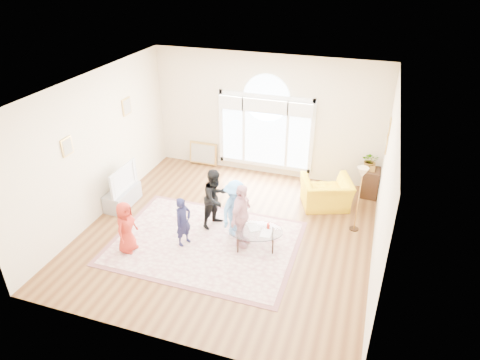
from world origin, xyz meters
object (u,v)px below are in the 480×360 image
(area_rug, at_px, (205,243))
(television, at_px, (120,178))
(tv_console, at_px, (123,197))
(armchair, at_px, (326,193))
(coffee_table, at_px, (256,232))

(area_rug, height_order, television, television)
(tv_console, bearing_deg, armchair, 17.46)
(tv_console, height_order, television, television)
(tv_console, bearing_deg, area_rug, -17.96)
(television, distance_m, coffee_table, 3.53)
(area_rug, relative_size, television, 3.44)
(tv_console, height_order, coffee_table, coffee_table)
(area_rug, xyz_separation_m, coffee_table, (1.04, 0.18, 0.39))
(tv_console, height_order, armchair, armchair)
(coffee_table, bearing_deg, area_rug, 175.30)
(tv_console, xyz_separation_m, armchair, (4.58, 1.44, 0.15))
(area_rug, relative_size, tv_console, 3.60)
(area_rug, xyz_separation_m, armchair, (2.16, 2.23, 0.35))
(area_rug, xyz_separation_m, television, (-2.42, 0.79, 0.71))
(tv_console, relative_size, coffee_table, 0.81)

